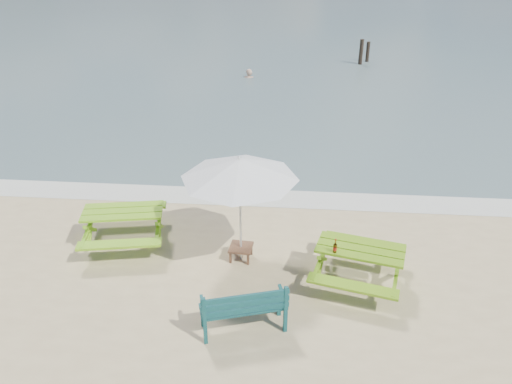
# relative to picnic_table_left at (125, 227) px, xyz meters

# --- Properties ---
(foam_strip) EXTENTS (22.00, 0.90, 0.01)m
(foam_strip) POSITION_rel_picnic_table_left_xyz_m (2.27, 2.20, -0.36)
(foam_strip) COLOR silver
(foam_strip) RESTS_ON ground
(picnic_table_left) EXTENTS (1.91, 2.06, 0.77)m
(picnic_table_left) POSITION_rel_picnic_table_left_xyz_m (0.00, 0.00, 0.00)
(picnic_table_left) COLOR #72AD1A
(picnic_table_left) RESTS_ON ground
(picnic_table_right) EXTENTS (1.94, 2.07, 0.75)m
(picnic_table_right) POSITION_rel_picnic_table_left_xyz_m (4.71, -0.94, -0.01)
(picnic_table_right) COLOR #679616
(picnic_table_right) RESTS_ON ground
(park_bench) EXTENTS (1.47, 0.85, 0.86)m
(park_bench) POSITION_rel_picnic_table_left_xyz_m (2.73, -2.36, -0.11)
(park_bench) COLOR #0F3F42
(park_bench) RESTS_ON ground
(side_table) EXTENTS (0.48, 0.48, 0.29)m
(side_table) POSITION_rel_picnic_table_left_xyz_m (2.47, -0.39, -0.22)
(side_table) COLOR brown
(side_table) RESTS_ON ground
(patio_umbrella) EXTENTS (2.40, 2.40, 2.19)m
(patio_umbrella) POSITION_rel_picnic_table_left_xyz_m (2.47, -0.39, 1.62)
(patio_umbrella) COLOR silver
(patio_umbrella) RESTS_ON ground
(beer_bottle) EXTENTS (0.07, 0.07, 0.27)m
(beer_bottle) POSITION_rel_picnic_table_left_xyz_m (4.24, -1.12, 0.47)
(beer_bottle) COLOR #8D5214
(beer_bottle) RESTS_ON picnic_table_right
(swimmer) EXTENTS (0.63, 0.44, 1.64)m
(swimmer) POSITION_rel_picnic_table_left_xyz_m (1.25, 13.69, -0.80)
(swimmer) COLOR tan
(swimmer) RESTS_ON ground
(mooring_pilings) EXTENTS (0.58, 0.78, 1.41)m
(mooring_pilings) POSITION_rel_picnic_table_left_xyz_m (6.67, 16.94, 0.09)
(mooring_pilings) COLOR black
(mooring_pilings) RESTS_ON ground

